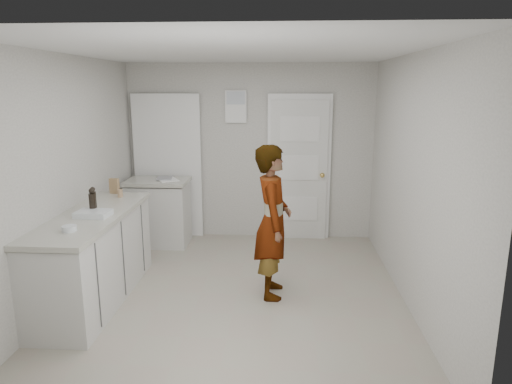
# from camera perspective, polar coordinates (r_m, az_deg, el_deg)

# --- Properties ---
(ground) EXTENTS (4.00, 4.00, 0.00)m
(ground) POSITION_cam_1_polar(r_m,az_deg,el_deg) (5.02, -2.38, -12.61)
(ground) COLOR #A19787
(ground) RESTS_ON ground
(room_shell) EXTENTS (4.00, 4.00, 4.00)m
(room_shell) POSITION_cam_1_polar(r_m,az_deg,el_deg) (6.59, -2.26, 2.98)
(room_shell) COLOR #A7A59E
(room_shell) RESTS_ON ground
(main_counter) EXTENTS (0.64, 1.96, 0.93)m
(main_counter) POSITION_cam_1_polar(r_m,az_deg,el_deg) (5.02, -19.52, -8.06)
(main_counter) COLOR silver
(main_counter) RESTS_ON ground
(side_counter) EXTENTS (0.84, 0.61, 0.93)m
(side_counter) POSITION_cam_1_polar(r_m,az_deg,el_deg) (6.53, -12.01, -2.75)
(side_counter) COLOR silver
(side_counter) RESTS_ON ground
(person) EXTENTS (0.40, 0.60, 1.61)m
(person) POSITION_cam_1_polar(r_m,az_deg,el_deg) (4.74, 2.10, -3.74)
(person) COLOR silver
(person) RESTS_ON ground
(cake_mix_box) EXTENTS (0.12, 0.08, 0.18)m
(cake_mix_box) POSITION_cam_1_polar(r_m,az_deg,el_deg) (5.69, -17.29, 0.72)
(cake_mix_box) COLOR #95694A
(cake_mix_box) RESTS_ON main_counter
(spice_jar) EXTENTS (0.06, 0.06, 0.09)m
(spice_jar) POSITION_cam_1_polar(r_m,az_deg,el_deg) (5.49, -16.62, -0.16)
(spice_jar) COLOR tan
(spice_jar) RESTS_ON main_counter
(oil_cruet_a) EXTENTS (0.07, 0.07, 0.26)m
(oil_cruet_a) POSITION_cam_1_polar(r_m,az_deg,el_deg) (4.85, -19.78, -1.13)
(oil_cruet_a) COLOR black
(oil_cruet_a) RESTS_ON main_counter
(oil_cruet_b) EXTENTS (0.06, 0.06, 0.27)m
(oil_cruet_b) POSITION_cam_1_polar(r_m,az_deg,el_deg) (4.89, -19.65, -0.98)
(oil_cruet_b) COLOR black
(oil_cruet_b) RESTS_ON main_counter
(baking_dish) EXTENTS (0.33, 0.25, 0.06)m
(baking_dish) POSITION_cam_1_polar(r_m,az_deg,el_deg) (4.76, -19.68, -2.59)
(baking_dish) COLOR silver
(baking_dish) RESTS_ON main_counter
(egg_bowl) EXTENTS (0.13, 0.13, 0.05)m
(egg_bowl) POSITION_cam_1_polar(r_m,az_deg,el_deg) (4.36, -22.31, -4.24)
(egg_bowl) COLOR silver
(egg_bowl) RESTS_ON main_counter
(papers) EXTENTS (0.36, 0.39, 0.01)m
(papers) POSITION_cam_1_polar(r_m,az_deg,el_deg) (6.37, -10.98, 1.54)
(papers) COLOR white
(papers) RESTS_ON side_counter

